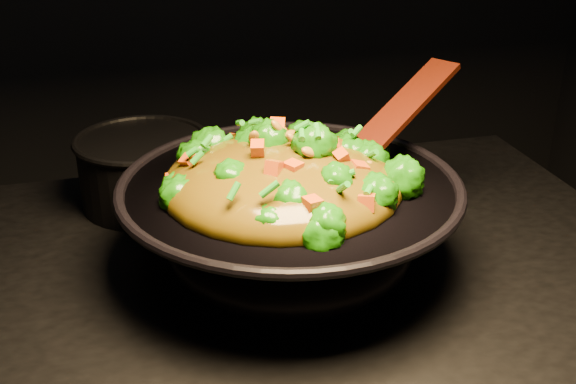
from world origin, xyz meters
name	(u,v)px	position (x,y,z in m)	size (l,w,h in m)	color
wok	(290,226)	(0.07, 0.07, 0.96)	(0.44, 0.44, 0.12)	black
stir_fry	(281,150)	(0.06, 0.06, 1.08)	(0.31, 0.31, 0.11)	#1D7208
spatula	(385,127)	(0.22, 0.11, 1.08)	(0.32, 0.05, 0.01)	#3D1006
back_pot	(144,170)	(-0.10, 0.32, 0.96)	(0.20, 0.20, 0.11)	black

